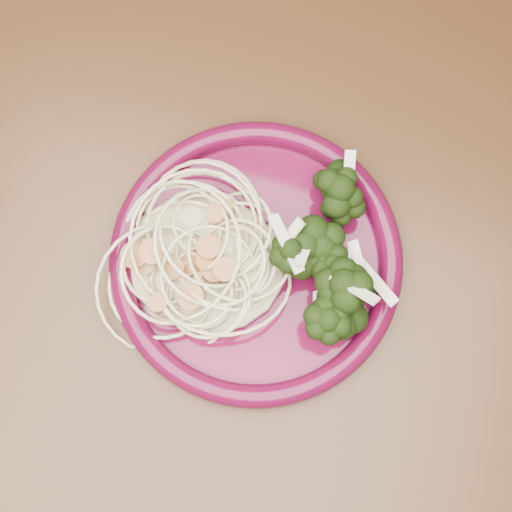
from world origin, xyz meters
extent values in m
plane|color=#54341C|center=(0.00, 0.00, 0.00)|extent=(3.50, 3.50, 0.00)
cube|color=#472814|center=(0.00, 0.00, 0.73)|extent=(1.20, 0.80, 0.04)
cylinder|color=#530928|center=(0.11, -0.06, 0.75)|extent=(0.31, 0.31, 0.01)
torus|color=#530525|center=(0.11, -0.06, 0.76)|extent=(0.32, 0.32, 0.02)
ellipsoid|color=beige|center=(0.07, -0.07, 0.77)|extent=(0.17, 0.16, 0.03)
ellipsoid|color=black|center=(0.15, -0.04, 0.78)|extent=(0.14, 0.17, 0.05)
camera|label=1|loc=(0.15, -0.19, 1.33)|focal=50.00mm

